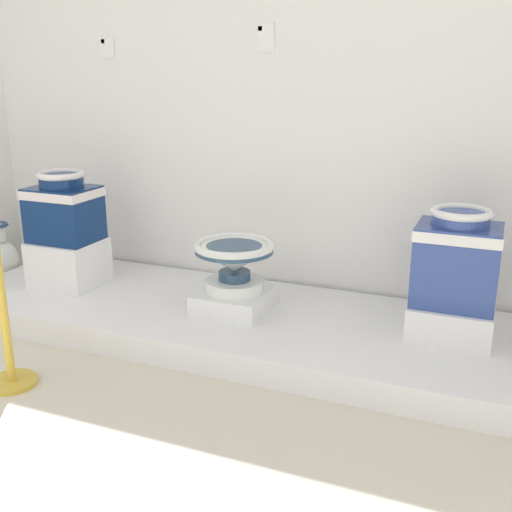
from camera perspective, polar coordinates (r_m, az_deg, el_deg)
name	(u,v)px	position (r m, az deg, el deg)	size (l,w,h in m)	color
wall_back	(275,22)	(3.61, 1.81, 20.79)	(4.10, 0.06, 3.24)	white
display_platform	(236,321)	(3.35, -1.82, -6.04)	(3.24, 1.02, 0.14)	white
plinth_block_pale_glazed	(69,262)	(3.84, -16.90, -0.56)	(0.38, 0.34, 0.27)	white
antique_toilet_pale_glazed	(64,206)	(3.75, -17.34, 4.42)	(0.38, 0.30, 0.41)	navy
plinth_block_leftmost	(235,300)	(3.31, -1.98, -4.06)	(0.37, 0.39, 0.11)	white
antique_toilet_leftmost	(234,259)	(3.24, -2.02, -0.28)	(0.43, 0.43, 0.27)	white
plinth_block_central_ornate	(451,319)	(3.14, 17.55, -5.58)	(0.39, 0.36, 0.16)	white
antique_toilet_central_ornate	(457,256)	(3.03, 18.08, 0.02)	(0.39, 0.31, 0.46)	#30468E
info_placard_first	(107,47)	(4.09, -13.56, 18.24)	(0.09, 0.01, 0.12)	white
info_placard_second	(265,37)	(3.59, 0.87, 19.55)	(0.10, 0.01, 0.15)	white
decorative_vase_corner	(1,259)	(4.38, -22.45, -0.22)	(0.22, 0.22, 0.42)	navy
stanchion_post_near_left	(4,315)	(2.94, -22.27, -5.06)	(0.22, 0.22, 1.02)	gold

